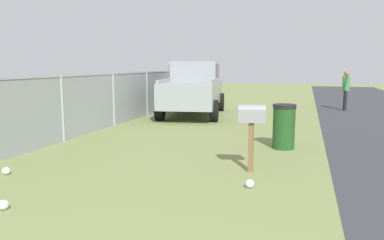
{
  "coord_description": "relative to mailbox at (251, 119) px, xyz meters",
  "views": [
    {
      "loc": [
        -0.87,
        -1.49,
        1.94
      ],
      "look_at": [
        5.07,
        0.31,
        1.03
      ],
      "focal_mm": 35.21,
      "sensor_mm": 36.0,
      "label": 1
    }
  ],
  "objects": [
    {
      "name": "pickup_truck",
      "position": [
        7.41,
        3.3,
        0.11
      ],
      "size": [
        5.04,
        2.74,
        2.09
      ],
      "rotation": [
        0.0,
        0.0,
        0.15
      ],
      "color": "#93999E",
      "rests_on": "ground"
    },
    {
      "name": "mailbox",
      "position": [
        0.0,
        0.0,
        0.0
      ],
      "size": [
        0.29,
        0.52,
        1.24
      ],
      "rotation": [
        0.0,
        0.0,
        0.19
      ],
      "color": "brown",
      "rests_on": "ground"
    },
    {
      "name": "trash_bin",
      "position": [
        2.17,
        -0.46,
        -0.46
      ],
      "size": [
        0.53,
        0.53,
        1.04
      ],
      "color": "#1E4C1E",
      "rests_on": "ground"
    },
    {
      "name": "pedestrian",
      "position": [
        10.71,
        -2.56,
        0.0
      ],
      "size": [
        0.49,
        0.3,
        1.71
      ],
      "rotation": [
        0.0,
        0.0,
        1.61
      ],
      "color": "black",
      "rests_on": "ground"
    },
    {
      "name": "fence_section",
      "position": [
        2.72,
        4.99,
        -0.07
      ],
      "size": [
        18.69,
        0.07,
        1.7
      ],
      "color": "#9EA3A8",
      "rests_on": "ground"
    },
    {
      "name": "litter_bag_midfield_b",
      "position": [
        -0.94,
        -0.12,
        -0.92
      ],
      "size": [
        0.14,
        0.14,
        0.14
      ],
      "primitive_type": "sphere",
      "color": "silver",
      "rests_on": "ground"
    },
    {
      "name": "litter_bag_far_scatter",
      "position": [
        -2.83,
        2.93,
        -0.92
      ],
      "size": [
        0.14,
        0.14,
        0.14
      ],
      "primitive_type": "sphere",
      "color": "silver",
      "rests_on": "ground"
    },
    {
      "name": "litter_bag_near_hydrant",
      "position": [
        -1.48,
        4.14,
        -0.92
      ],
      "size": [
        0.14,
        0.14,
        0.14
      ],
      "primitive_type": "sphere",
      "color": "silver",
      "rests_on": "ground"
    }
  ]
}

